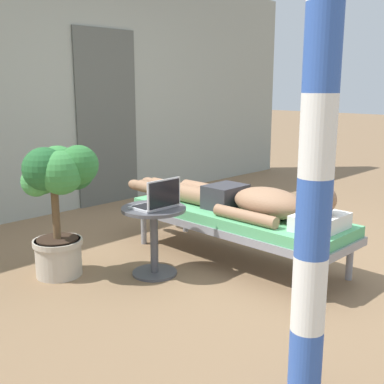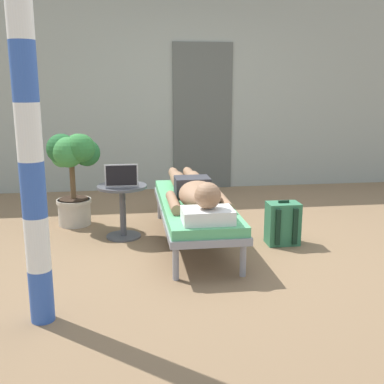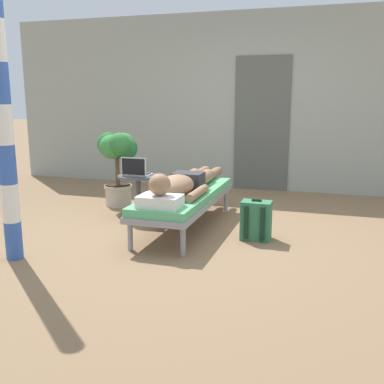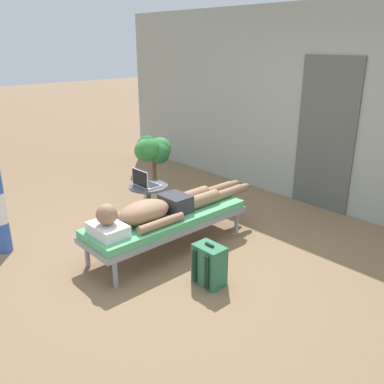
% 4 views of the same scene
% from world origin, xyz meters
% --- Properties ---
extents(ground_plane, '(40.00, 40.00, 0.00)m').
position_xyz_m(ground_plane, '(0.00, 0.00, 0.00)').
color(ground_plane, '#846647').
extents(house_wall_back, '(7.60, 0.20, 2.70)m').
position_xyz_m(house_wall_back, '(-0.24, 2.56, 1.35)').
color(house_wall_back, '#999E93').
rests_on(house_wall_back, ground).
extents(house_door_panel, '(0.84, 0.03, 2.04)m').
position_xyz_m(house_door_panel, '(0.23, 2.45, 1.02)').
color(house_door_panel, '#545651').
rests_on(house_door_panel, ground).
extents(lounge_chair, '(0.63, 1.91, 0.42)m').
position_xyz_m(lounge_chair, '(-0.24, 0.07, 0.35)').
color(lounge_chair, gray).
rests_on(lounge_chair, ground).
extents(person_reclining, '(0.53, 2.17, 0.32)m').
position_xyz_m(person_reclining, '(-0.24, 0.01, 0.52)').
color(person_reclining, white).
rests_on(person_reclining, lounge_chair).
extents(side_table, '(0.48, 0.48, 0.52)m').
position_xyz_m(side_table, '(-0.91, 0.32, 0.36)').
color(side_table, '#4C4C51').
rests_on(side_table, ground).
extents(laptop, '(0.31, 0.24, 0.23)m').
position_xyz_m(laptop, '(-0.91, 0.27, 0.58)').
color(laptop, silver).
rests_on(laptop, side_table).
extents(backpack, '(0.30, 0.26, 0.42)m').
position_xyz_m(backpack, '(0.58, -0.08, 0.20)').
color(backpack, '#33724C').
rests_on(backpack, ground).
extents(potted_plant, '(0.55, 0.52, 0.99)m').
position_xyz_m(potted_plant, '(-1.40, 0.79, 0.68)').
color(potted_plant, '#BFB29E').
rests_on(potted_plant, ground).
extents(porch_post, '(0.15, 0.15, 2.41)m').
position_xyz_m(porch_post, '(-1.41, -1.30, 1.20)').
color(porch_post, '#3359B2').
rests_on(porch_post, ground).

